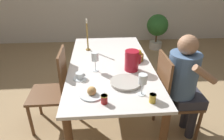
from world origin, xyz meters
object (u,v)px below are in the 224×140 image
red_pitcher (132,60)px  serving_tray (126,82)px  teacup_near_person (80,76)px  bread_plate (92,93)px  potted_plant (157,28)px  chair_person_side (172,95)px  chair_opposite (54,89)px  person_seated (185,81)px  wine_glass_juice (143,80)px  wine_glass_water (95,57)px  jam_jar_amber (153,98)px  fruit_bowl (135,56)px  candlestick_tall (87,38)px  jam_jar_red (104,99)px

red_pitcher → serving_tray: red_pitcher is taller
teacup_near_person → bread_plate: 0.31m
teacup_near_person → potted_plant: 3.02m
chair_person_side → chair_opposite: bearing=-100.0°
person_seated → red_pitcher: person_seated is taller
wine_glass_juice → bread_plate: (-0.42, 0.03, -0.12)m
person_seated → teacup_near_person: size_ratio=8.68×
chair_person_side → wine_glass_water: 0.91m
chair_person_side → person_seated: 0.22m
chair_person_side → wine_glass_juice: chair_person_side is taller
serving_tray → jam_jar_amber: (0.18, -0.30, 0.03)m
chair_opposite → potted_plant: chair_opposite is taller
serving_tray → fruit_bowl: (0.18, 0.52, 0.03)m
fruit_bowl → bread_plate: bearing=-126.2°
candlestick_tall → fruit_bowl: bearing=-32.4°
wine_glass_water → candlestick_tall: 0.59m
serving_tray → jam_jar_red: jam_jar_red is taller
wine_glass_water → wine_glass_juice: 0.61m
person_seated → wine_glass_juice: (-0.51, -0.28, 0.20)m
person_seated → jam_jar_red: size_ratio=15.74×
serving_tray → fruit_bowl: bearing=70.6°
chair_person_side → chair_opposite: same height
wine_glass_juice → candlestick_tall: 1.16m
chair_opposite → jam_jar_red: chair_opposite is taller
wine_glass_juice → fruit_bowl: bearing=84.3°
wine_glass_water → serving_tray: 0.42m
jam_jar_red → serving_tray: bearing=53.1°
person_seated → wine_glass_juice: 0.61m
fruit_bowl → candlestick_tall: bearing=147.6°
jam_jar_amber → jam_jar_red: bearing=177.6°
serving_tray → candlestick_tall: (-0.37, 0.87, 0.15)m
serving_tray → fruit_bowl: fruit_bowl is taller
serving_tray → jam_jar_amber: 0.34m
bread_plate → wine_glass_water: bearing=85.8°
bread_plate → jam_jar_red: size_ratio=2.90×
chair_person_side → teacup_near_person: (-0.96, -0.00, 0.28)m
fruit_bowl → potted_plant: bearing=67.4°
chair_person_side → serving_tray: 0.60m
person_seated → serving_tray: bearing=-81.0°
red_pitcher → teacup_near_person: 0.55m
jam_jar_red → candlestick_tall: (-0.16, 1.15, 0.12)m
serving_tray → bread_plate: bread_plate is taller
chair_opposite → jam_jar_amber: (0.93, -0.65, 0.29)m
person_seated → teacup_near_person: (-1.05, 0.03, 0.08)m
jam_jar_red → potted_plant: jam_jar_red is taller
chair_opposite → bread_plate: (0.44, -0.51, 0.27)m
serving_tray → candlestick_tall: bearing=113.2°
person_seated → wine_glass_juice: size_ratio=6.04×
wine_glass_juice → candlestick_tall: size_ratio=0.48×
bread_plate → red_pitcher: bearing=46.4°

